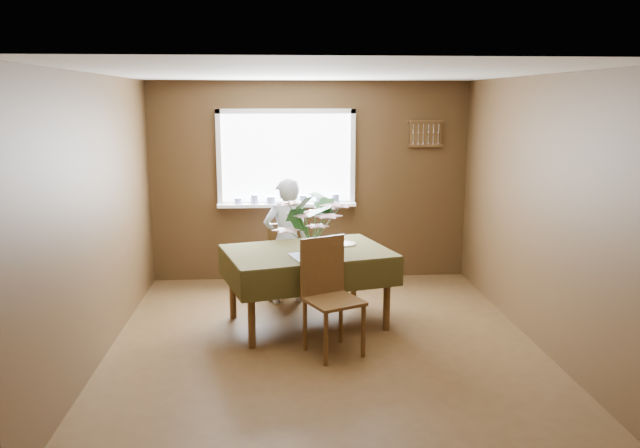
{
  "coord_description": "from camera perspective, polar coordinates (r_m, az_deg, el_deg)",
  "views": [
    {
      "loc": [
        -0.44,
        -5.55,
        2.28
      ],
      "look_at": [
        0.0,
        0.55,
        1.05
      ],
      "focal_mm": 35.0,
      "sensor_mm": 36.0,
      "label": 1
    }
  ],
  "objects": [
    {
      "name": "flower_bouquet",
      "position": [
        6.01,
        -0.79,
        0.33
      ],
      "size": [
        0.62,
        0.62,
        0.53
      ],
      "rotation": [
        0.0,
        0.0,
        -0.08
      ],
      "color": "white",
      "rests_on": "dining_table"
    },
    {
      "name": "spoon_rack",
      "position": [
        8.0,
        9.64,
        8.15
      ],
      "size": [
        0.44,
        0.05,
        0.33
      ],
      "color": "#55381B",
      "rests_on": "wall_back"
    },
    {
      "name": "wall_back",
      "position": [
        7.88,
        -0.89,
        3.87
      ],
      "size": [
        4.0,
        0.0,
        4.0
      ],
      "primitive_type": "plane",
      "rotation": [
        1.57,
        0.0,
        0.0
      ],
      "color": "brown",
      "rests_on": "floor"
    },
    {
      "name": "seated_woman",
      "position": [
        6.99,
        -3.07,
        -1.59
      ],
      "size": [
        0.59,
        0.45,
        1.43
      ],
      "primitive_type": "imported",
      "rotation": [
        0.0,
        0.0,
        3.37
      ],
      "color": "white",
      "rests_on": "floor"
    },
    {
      "name": "dining_table",
      "position": [
        6.31,
        -1.15,
        -3.25
      ],
      "size": [
        1.84,
        1.49,
        0.79
      ],
      "rotation": [
        0.0,
        0.0,
        0.27
      ],
      "color": "#55381B",
      "rests_on": "floor"
    },
    {
      "name": "window_assembly",
      "position": [
        7.8,
        -3.06,
        4.47
      ],
      "size": [
        1.72,
        0.2,
        1.22
      ],
      "color": "white",
      "rests_on": "wall_back"
    },
    {
      "name": "table_knife",
      "position": [
        6.09,
        1.14,
        -2.77
      ],
      "size": [
        0.04,
        0.22,
        0.0
      ],
      "primitive_type": "cube",
      "rotation": [
        0.0,
        0.0,
        -0.08
      ],
      "color": "silver",
      "rests_on": "dining_table"
    },
    {
      "name": "wall_right",
      "position": [
        6.15,
        19.33,
        1.08
      ],
      "size": [
        0.0,
        4.5,
        4.5
      ],
      "primitive_type": "plane",
      "rotation": [
        1.57,
        0.0,
        -1.57
      ],
      "color": "brown",
      "rests_on": "floor"
    },
    {
      "name": "wall_left",
      "position": [
        5.85,
        -19.52,
        0.58
      ],
      "size": [
        0.0,
        4.5,
        4.5
      ],
      "primitive_type": "plane",
      "rotation": [
        1.57,
        0.0,
        1.57
      ],
      "color": "brown",
      "rests_on": "floor"
    },
    {
      "name": "chair_near",
      "position": [
        5.69,
        0.81,
        -6.17
      ],
      "size": [
        0.6,
        0.6,
        1.05
      ],
      "rotation": [
        0.0,
        0.0,
        0.44
      ],
      "color": "#55381B",
      "rests_on": "floor"
    },
    {
      "name": "wall_front",
      "position": [
        3.48,
        3.33,
        -5.87
      ],
      "size": [
        4.0,
        0.0,
        4.0
      ],
      "primitive_type": "plane",
      "rotation": [
        -1.57,
        0.0,
        0.0
      ],
      "color": "brown",
      "rests_on": "floor"
    },
    {
      "name": "ceiling",
      "position": [
        5.57,
        0.42,
        13.64
      ],
      "size": [
        4.5,
        4.5,
        0.0
      ],
      "primitive_type": "plane",
      "rotation": [
        3.14,
        0.0,
        0.0
      ],
      "color": "white",
      "rests_on": "wall_back"
    },
    {
      "name": "side_plate",
      "position": [
        6.53,
        2.25,
        -1.83
      ],
      "size": [
        0.28,
        0.28,
        0.01
      ],
      "primitive_type": "cylinder",
      "rotation": [
        0.0,
        0.0,
        0.28
      ],
      "color": "white",
      "rests_on": "dining_table"
    },
    {
      "name": "floor",
      "position": [
        6.01,
        0.38,
        -10.91
      ],
      "size": [
        4.5,
        4.5,
        0.0
      ],
      "primitive_type": "plane",
      "color": "#483018",
      "rests_on": "ground"
    },
    {
      "name": "chair_far",
      "position": [
        7.18,
        -3.41,
        -2.99
      ],
      "size": [
        0.46,
        0.46,
        0.91
      ],
      "rotation": [
        0.0,
        0.0,
        3.33
      ],
      "color": "#55381B",
      "rests_on": "floor"
    }
  ]
}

